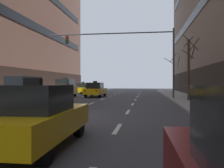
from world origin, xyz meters
TOP-DOWN VIEW (x-y plane):
  - ground_plane at (0.00, 0.00)m, footprint 120.00×120.00m
  - lane_stripe_l1_s4 at (-3.33, 2.00)m, footprint 0.16×2.00m
  - lane_stripe_l1_s5 at (-3.33, 7.00)m, footprint 0.16×2.00m
  - lane_stripe_l1_s6 at (-3.33, 12.00)m, footprint 0.16×2.00m
  - lane_stripe_l1_s7 at (-3.33, 17.00)m, footprint 0.16×2.00m
  - lane_stripe_l1_s8 at (-3.33, 22.00)m, footprint 0.16×2.00m
  - lane_stripe_l1_s9 at (-3.33, 27.00)m, footprint 0.16×2.00m
  - lane_stripe_l1_s10 at (-3.33, 32.00)m, footprint 0.16×2.00m
  - lane_stripe_l2_s3 at (0.00, -3.00)m, footprint 0.16×2.00m
  - lane_stripe_l2_s4 at (0.00, 2.00)m, footprint 0.16×2.00m
  - lane_stripe_l2_s5 at (0.00, 7.00)m, footprint 0.16×2.00m
  - lane_stripe_l2_s6 at (0.00, 12.00)m, footprint 0.16×2.00m
  - lane_stripe_l2_s7 at (0.00, 17.00)m, footprint 0.16×2.00m
  - lane_stripe_l2_s8 at (0.00, 22.00)m, footprint 0.16×2.00m
  - lane_stripe_l2_s9 at (0.00, 27.00)m, footprint 0.16×2.00m
  - lane_stripe_l2_s10 at (0.00, 32.00)m, footprint 0.16×2.00m
  - lane_stripe_l3_s3 at (3.33, -3.00)m, footprint 0.16×2.00m
  - lane_stripe_l3_s4 at (3.33, 2.00)m, footprint 0.16×2.00m
  - lane_stripe_l3_s5 at (3.33, 7.00)m, footprint 0.16×2.00m
  - lane_stripe_l3_s6 at (3.33, 12.00)m, footprint 0.16×2.00m
  - lane_stripe_l3_s7 at (3.33, 17.00)m, footprint 0.16×2.00m
  - lane_stripe_l3_s8 at (3.33, 22.00)m, footprint 0.16×2.00m
  - lane_stripe_l3_s9 at (3.33, 27.00)m, footprint 0.16×2.00m
  - lane_stripe_l3_s10 at (3.33, 32.00)m, footprint 0.16×2.00m
  - taxi_driving_0 at (-1.60, 16.09)m, footprint 2.05×4.60m
  - car_driving_1 at (-1.82, 1.50)m, footprint 1.88×4.20m
  - taxi_driving_2 at (1.53, -5.81)m, footprint 1.90×4.35m
  - taxi_driving_3 at (-4.95, 15.01)m, footprint 1.97×4.41m
  - car_driving_4 at (-5.05, 5.64)m, footprint 2.06×4.51m
  - taxi_driving_5 at (-5.13, 23.69)m, footprint 1.97×4.42m
  - traffic_signal_0 at (2.96, 12.47)m, footprint 12.95×0.35m
  - street_tree_0 at (8.07, 21.42)m, footprint 2.03×2.02m
  - street_tree_1 at (8.10, 10.00)m, footprint 1.52×1.64m

SIDE VIEW (x-z plane):
  - ground_plane at x=0.00m, z-range 0.00..0.00m
  - lane_stripe_l1_s4 at x=-3.33m, z-range 0.00..0.01m
  - lane_stripe_l1_s5 at x=-3.33m, z-range 0.00..0.01m
  - lane_stripe_l1_s6 at x=-3.33m, z-range 0.00..0.01m
  - lane_stripe_l1_s7 at x=-3.33m, z-range 0.00..0.01m
  - lane_stripe_l1_s8 at x=-3.33m, z-range 0.00..0.01m
  - lane_stripe_l1_s9 at x=-3.33m, z-range 0.00..0.01m
  - lane_stripe_l1_s10 at x=-3.33m, z-range 0.00..0.01m
  - lane_stripe_l2_s3 at x=0.00m, z-range 0.00..0.01m
  - lane_stripe_l2_s4 at x=0.00m, z-range 0.00..0.01m
  - lane_stripe_l2_s5 at x=0.00m, z-range 0.00..0.01m
  - lane_stripe_l2_s6 at x=0.00m, z-range 0.00..0.01m
  - lane_stripe_l2_s7 at x=0.00m, z-range 0.00..0.01m
  - lane_stripe_l2_s8 at x=0.00m, z-range 0.00..0.01m
  - lane_stripe_l2_s9 at x=0.00m, z-range 0.00..0.01m
  - lane_stripe_l2_s10 at x=0.00m, z-range 0.00..0.01m
  - lane_stripe_l3_s3 at x=3.33m, z-range 0.00..0.01m
  - lane_stripe_l3_s4 at x=3.33m, z-range 0.00..0.01m
  - lane_stripe_l3_s5 at x=3.33m, z-range 0.00..0.01m
  - lane_stripe_l3_s6 at x=3.33m, z-range 0.00..0.01m
  - lane_stripe_l3_s7 at x=3.33m, z-range 0.00..0.01m
  - lane_stripe_l3_s8 at x=3.33m, z-range 0.00..0.01m
  - lane_stripe_l3_s9 at x=3.33m, z-range 0.00..0.01m
  - lane_stripe_l3_s10 at x=3.33m, z-range 0.00..0.01m
  - car_driving_1 at x=-1.82m, z-range -0.01..1.54m
  - taxi_driving_2 at x=1.53m, z-range -0.10..1.70m
  - taxi_driving_5 at x=-5.13m, z-range -0.10..1.71m
  - taxi_driving_0 at x=-1.60m, z-range -0.10..1.78m
  - taxi_driving_3 at x=-4.95m, z-range -0.09..2.19m
  - car_driving_4 at x=-5.05m, z-range -0.01..2.14m
  - street_tree_0 at x=8.07m, z-range 0.08..5.67m
  - street_tree_1 at x=8.10m, z-range 0.22..5.90m
  - traffic_signal_0 at x=2.96m, z-range 1.73..8.66m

